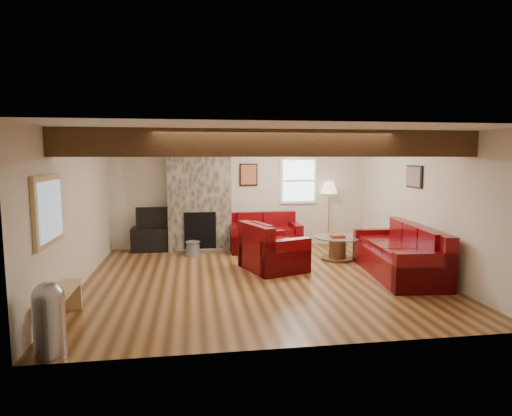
{
  "coord_description": "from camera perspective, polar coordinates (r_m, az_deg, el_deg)",
  "views": [
    {
      "loc": [
        -1.15,
        -7.2,
        2.13
      ],
      "look_at": [
        -0.02,
        0.4,
        1.2
      ],
      "focal_mm": 30.0,
      "sensor_mm": 36.0,
      "label": 1
    }
  ],
  "objects": [
    {
      "name": "room",
      "position": [
        7.34,
        0.59,
        0.04
      ],
      "size": [
        8.0,
        8.0,
        8.0
      ],
      "color": "#523415",
      "rests_on": "ground"
    },
    {
      "name": "oak_beam",
      "position": [
        6.06,
        2.48,
        8.62
      ],
      "size": [
        6.0,
        0.36,
        0.38
      ],
      "primitive_type": "cube",
      "color": "#331D0F",
      "rests_on": "room"
    },
    {
      "name": "chimney_breast",
      "position": [
        9.73,
        -7.55,
        1.5
      ],
      "size": [
        1.4,
        0.67,
        2.5
      ],
      "color": "#3B362E",
      "rests_on": "floor"
    },
    {
      "name": "back_window",
      "position": [
        10.23,
        5.69,
        3.65
      ],
      "size": [
        0.9,
        0.08,
        1.1
      ],
      "primitive_type": null,
      "color": "white",
      "rests_on": "room"
    },
    {
      "name": "hatch_window",
      "position": [
        6.02,
        -25.93,
        -0.27
      ],
      "size": [
        0.08,
        1.0,
        0.9
      ],
      "primitive_type": null,
      "color": "tan",
      "rests_on": "room"
    },
    {
      "name": "ceiling_dome",
      "position": [
        8.36,
        5.8,
        9.02
      ],
      "size": [
        0.4,
        0.4,
        0.18
      ],
      "primitive_type": null,
      "color": "white",
      "rests_on": "room"
    },
    {
      "name": "artwork_back",
      "position": [
        10.0,
        -1.0,
        4.46
      ],
      "size": [
        0.42,
        0.06,
        0.52
      ],
      "primitive_type": null,
      "color": "black",
      "rests_on": "room"
    },
    {
      "name": "artwork_right",
      "position": [
        8.56,
        20.29,
        3.95
      ],
      "size": [
        0.06,
        0.55,
        0.42
      ],
      "primitive_type": null,
      "color": "black",
      "rests_on": "room"
    },
    {
      "name": "sofa_three",
      "position": [
        8.12,
        18.38,
        -5.39
      ],
      "size": [
        1.17,
        2.4,
        0.9
      ],
      "primitive_type": null,
      "rotation": [
        0.0,
        0.0,
        -1.66
      ],
      "color": "#4C0506",
      "rests_on": "floor"
    },
    {
      "name": "loveseat",
      "position": [
        9.71,
        1.17,
        -3.21
      ],
      "size": [
        1.6,
        0.94,
        0.84
      ],
      "primitive_type": null,
      "rotation": [
        0.0,
        0.0,
        0.02
      ],
      "color": "#4C0506",
      "rests_on": "floor"
    },
    {
      "name": "armchair_red",
      "position": [
        8.09,
        2.35,
        -5.1
      ],
      "size": [
        1.28,
        1.36,
        0.89
      ],
      "primitive_type": null,
      "rotation": [
        0.0,
        0.0,
        1.91
      ],
      "color": "#4C0506",
      "rests_on": "floor"
    },
    {
      "name": "coffee_table",
      "position": [
        9.03,
        10.81,
        -5.27
      ],
      "size": [
        0.99,
        0.99,
        0.51
      ],
      "color": "#4A2B17",
      "rests_on": "floor"
    },
    {
      "name": "tv_cabinet",
      "position": [
        9.94,
        -13.21,
        -4.07
      ],
      "size": [
        1.06,
        0.43,
        0.53
      ],
      "primitive_type": "cube",
      "color": "black",
      "rests_on": "floor"
    },
    {
      "name": "television",
      "position": [
        9.86,
        -13.29,
        -1.2
      ],
      "size": [
        0.82,
        0.11,
        0.47
      ],
      "primitive_type": "imported",
      "color": "black",
      "rests_on": "tv_cabinet"
    },
    {
      "name": "floor_lamp",
      "position": [
        10.29,
        9.74,
        2.25
      ],
      "size": [
        0.39,
        0.39,
        1.53
      ],
      "color": "tan",
      "rests_on": "floor"
    },
    {
      "name": "pine_bench",
      "position": [
        6.08,
        -24.61,
        -12.06
      ],
      "size": [
        0.27,
        1.15,
        0.43
      ],
      "primitive_type": null,
      "color": "tan",
      "rests_on": "floor"
    },
    {
      "name": "pedal_bin",
      "position": [
        5.19,
        -25.86,
        -13.17
      ],
      "size": [
        0.41,
        0.41,
        0.82
      ],
      "primitive_type": null,
      "rotation": [
        0.0,
        0.0,
        0.31
      ],
      "color": "#A3A4A8",
      "rests_on": "floor"
    },
    {
      "name": "coal_bucket",
      "position": [
        9.31,
        -8.43,
        -5.36
      ],
      "size": [
        0.34,
        0.34,
        0.32
      ],
      "primitive_type": null,
      "color": "slate",
      "rests_on": "floor"
    }
  ]
}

